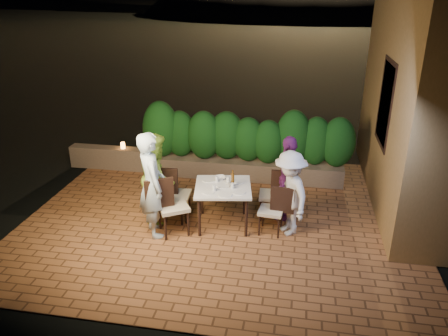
% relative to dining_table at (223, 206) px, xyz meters
% --- Properties ---
extents(ground, '(400.00, 400.00, 0.00)m').
position_rel_dining_table_xyz_m(ground, '(-0.08, -0.18, -0.40)').
color(ground, black).
rests_on(ground, ground).
extents(terrace_floor, '(7.00, 6.00, 0.15)m').
position_rel_dining_table_xyz_m(terrace_floor, '(-0.08, 0.32, -0.45)').
color(terrace_floor, brown).
rests_on(terrace_floor, ground).
extents(building_wall, '(1.60, 5.00, 5.00)m').
position_rel_dining_table_xyz_m(building_wall, '(3.52, 1.82, 2.12)').
color(building_wall, olive).
rests_on(building_wall, ground).
extents(window_pane, '(0.08, 1.00, 1.40)m').
position_rel_dining_table_xyz_m(window_pane, '(2.74, 1.32, 1.62)').
color(window_pane, black).
rests_on(window_pane, building_wall).
extents(window_frame, '(0.06, 1.15, 1.55)m').
position_rel_dining_table_xyz_m(window_frame, '(2.73, 1.32, 1.62)').
color(window_frame, black).
rests_on(window_frame, building_wall).
extents(planter, '(4.20, 0.55, 0.40)m').
position_rel_dining_table_xyz_m(planter, '(0.12, 2.12, -0.17)').
color(planter, brown).
rests_on(planter, ground).
extents(hedge, '(4.00, 0.70, 1.10)m').
position_rel_dining_table_xyz_m(hedge, '(0.12, 2.12, 0.57)').
color(hedge, '#114012').
rests_on(hedge, planter).
extents(parapet, '(2.20, 0.30, 0.50)m').
position_rel_dining_table_xyz_m(parapet, '(-2.88, 2.12, -0.12)').
color(parapet, brown).
rests_on(parapet, ground).
extents(hill, '(52.00, 40.00, 22.00)m').
position_rel_dining_table_xyz_m(hill, '(1.92, 59.82, -4.38)').
color(hill, black).
rests_on(hill, ground).
extents(dining_table, '(1.10, 1.10, 0.75)m').
position_rel_dining_table_xyz_m(dining_table, '(0.00, 0.00, 0.00)').
color(dining_table, white).
rests_on(dining_table, ground).
extents(plate_nw, '(0.20, 0.20, 0.01)m').
position_rel_dining_table_xyz_m(plate_nw, '(-0.20, -0.29, 0.38)').
color(plate_nw, white).
rests_on(plate_nw, dining_table).
extents(plate_sw, '(0.23, 0.23, 0.01)m').
position_rel_dining_table_xyz_m(plate_sw, '(-0.29, 0.20, 0.38)').
color(plate_sw, white).
rests_on(plate_sw, dining_table).
extents(plate_ne, '(0.23, 0.23, 0.01)m').
position_rel_dining_table_xyz_m(plate_ne, '(0.30, -0.20, 0.38)').
color(plate_ne, white).
rests_on(plate_ne, dining_table).
extents(plate_se, '(0.21, 0.21, 0.01)m').
position_rel_dining_table_xyz_m(plate_se, '(0.24, 0.24, 0.38)').
color(plate_se, white).
rests_on(plate_se, dining_table).
extents(plate_centre, '(0.24, 0.24, 0.01)m').
position_rel_dining_table_xyz_m(plate_centre, '(-0.00, 0.01, 0.38)').
color(plate_centre, white).
rests_on(plate_centre, dining_table).
extents(plate_front, '(0.24, 0.24, 0.01)m').
position_rel_dining_table_xyz_m(plate_front, '(0.09, -0.33, 0.38)').
color(plate_front, white).
rests_on(plate_front, dining_table).
extents(glass_nw, '(0.06, 0.06, 0.10)m').
position_rel_dining_table_xyz_m(glass_nw, '(-0.11, -0.20, 0.43)').
color(glass_nw, silver).
rests_on(glass_nw, dining_table).
extents(glass_sw, '(0.06, 0.06, 0.10)m').
position_rel_dining_table_xyz_m(glass_sw, '(-0.14, 0.16, 0.43)').
color(glass_sw, silver).
rests_on(glass_sw, dining_table).
extents(glass_ne, '(0.06, 0.06, 0.10)m').
position_rel_dining_table_xyz_m(glass_ne, '(0.17, -0.06, 0.42)').
color(glass_ne, silver).
rests_on(glass_ne, dining_table).
extents(glass_se, '(0.07, 0.07, 0.12)m').
position_rel_dining_table_xyz_m(glass_se, '(0.07, 0.15, 0.44)').
color(glass_se, silver).
rests_on(glass_se, dining_table).
extents(beer_bottle, '(0.06, 0.06, 0.30)m').
position_rel_dining_table_xyz_m(beer_bottle, '(0.16, 0.04, 0.52)').
color(beer_bottle, '#55340E').
rests_on(beer_bottle, dining_table).
extents(bowl, '(0.26, 0.26, 0.05)m').
position_rel_dining_table_xyz_m(bowl, '(-0.10, 0.29, 0.40)').
color(bowl, white).
rests_on(bowl, dining_table).
extents(chair_left_front, '(0.66, 0.66, 1.04)m').
position_rel_dining_table_xyz_m(chair_left_front, '(-0.78, -0.41, 0.15)').
color(chair_left_front, black).
rests_on(chair_left_front, ground).
extents(chair_left_back, '(0.48, 0.48, 0.98)m').
position_rel_dining_table_xyz_m(chair_left_back, '(-0.85, 0.09, 0.11)').
color(chair_left_back, black).
rests_on(chair_left_back, ground).
extents(chair_right_front, '(0.44, 0.44, 0.87)m').
position_rel_dining_table_xyz_m(chair_right_front, '(0.85, -0.11, 0.06)').
color(chair_right_front, black).
rests_on(chair_right_front, ground).
extents(chair_right_back, '(0.46, 0.46, 0.94)m').
position_rel_dining_table_xyz_m(chair_right_back, '(0.82, 0.41, 0.10)').
color(chair_right_back, black).
rests_on(chair_right_back, ground).
extents(diner_blue, '(0.72, 0.79, 1.82)m').
position_rel_dining_table_xyz_m(diner_blue, '(-1.10, -0.49, 0.54)').
color(diner_blue, '#ACC8DD').
rests_on(diner_blue, ground).
extents(diner_green, '(0.78, 0.91, 1.61)m').
position_rel_dining_table_xyz_m(diner_green, '(-1.19, 0.07, 0.43)').
color(diner_green, '#9CCA3F').
rests_on(diner_green, ground).
extents(diner_white, '(0.96, 1.11, 1.49)m').
position_rel_dining_table_xyz_m(diner_white, '(1.14, -0.07, 0.37)').
color(diner_white, silver).
rests_on(diner_white, ground).
extents(diner_purple, '(0.58, 0.99, 1.58)m').
position_rel_dining_table_xyz_m(diner_purple, '(1.10, 0.46, 0.41)').
color(diner_purple, '#6D246C').
rests_on(diner_purple, ground).
extents(parapet_lamp, '(0.10, 0.10, 0.14)m').
position_rel_dining_table_xyz_m(parapet_lamp, '(-2.71, 2.12, 0.20)').
color(parapet_lamp, orange).
rests_on(parapet_lamp, parapet).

